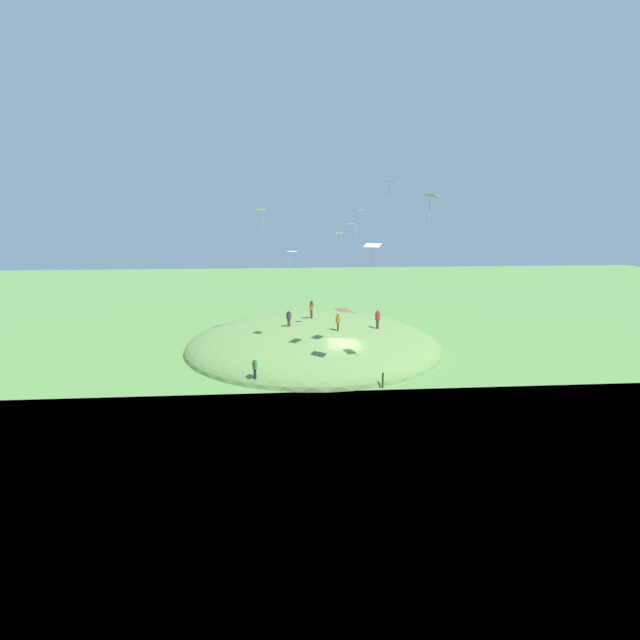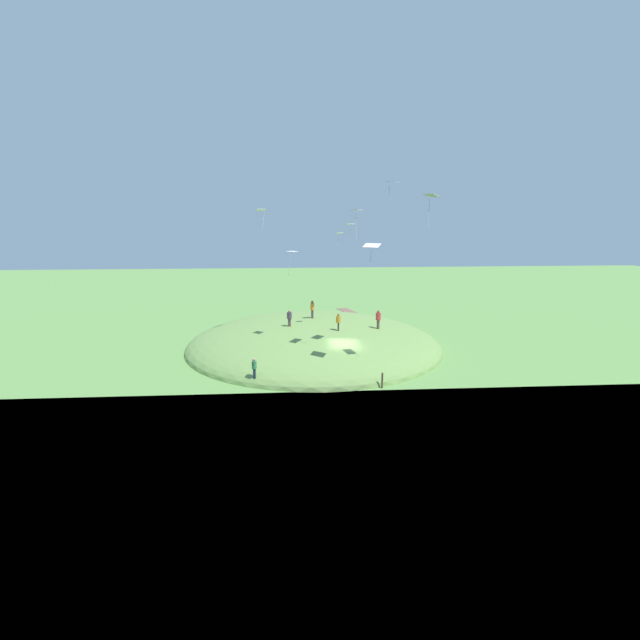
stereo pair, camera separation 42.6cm
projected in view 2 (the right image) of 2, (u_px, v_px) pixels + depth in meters
ground_plane at (344, 368)px, 45.63m from camera, size 160.00×160.00×0.00m
lake_water at (443, 621)px, 17.82m from camera, size 45.14×80.00×0.40m
grass_hill at (314, 346)px, 52.68m from camera, size 27.17×24.89×5.12m
dirt_path at (359, 316)px, 67.48m from camera, size 11.87×4.76×0.04m
person_watching_kites at (312, 307)px, 53.37m from camera, size 0.54×0.54×1.80m
person_walking_path at (254, 366)px, 40.45m from camera, size 0.52×0.52×1.58m
person_on_hilltop at (289, 316)px, 50.03m from camera, size 0.59×0.59×1.56m
person_with_child at (338, 320)px, 48.54m from camera, size 0.50×0.50×1.57m
person_near_shore at (378, 317)px, 50.23m from camera, size 0.64×0.64×1.79m
kite_0 at (339, 234)px, 47.88m from camera, size 0.57×0.71×1.26m
kite_1 at (350, 225)px, 49.35m from camera, size 0.89×1.04×1.31m
kite_2 at (292, 253)px, 45.05m from camera, size 1.07×1.08×2.03m
kite_3 at (372, 246)px, 38.60m from camera, size 1.29×1.44×1.34m
kite_4 at (261, 211)px, 49.34m from camera, size 0.79×0.98×1.95m
kite_5 at (431, 197)px, 37.54m from camera, size 1.29×1.15×2.34m
kite_6 at (393, 182)px, 40.18m from camera, size 1.33×1.25×1.42m
kite_7 at (356, 212)px, 40.35m from camera, size 1.30×1.21×2.25m
mooring_post at (382, 380)px, 40.30m from camera, size 0.14×0.14×1.21m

